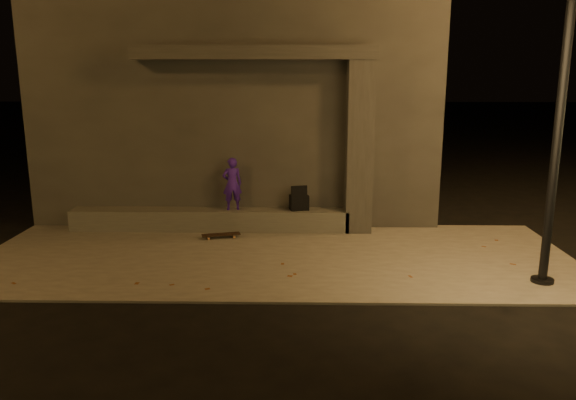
{
  "coord_description": "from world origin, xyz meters",
  "views": [
    {
      "loc": [
        0.43,
        -8.01,
        3.38
      ],
      "look_at": [
        0.23,
        2.0,
        1.1
      ],
      "focal_mm": 35.0,
      "sensor_mm": 36.0,
      "label": 1
    }
  ],
  "objects_px": {
    "column": "(359,148)",
    "skateboarder": "(232,184)",
    "skateboard": "(221,235)",
    "backpack": "(299,201)",
    "street_lamp_0": "(567,47)"
  },
  "relations": [
    {
      "from": "column",
      "to": "street_lamp_0",
      "type": "bearing_deg",
      "value": -48.13
    },
    {
      "from": "skateboarder",
      "to": "street_lamp_0",
      "type": "bearing_deg",
      "value": 138.76
    },
    {
      "from": "skateboarder",
      "to": "skateboard",
      "type": "xyz_separation_m",
      "value": [
        -0.18,
        -0.65,
        -0.95
      ]
    },
    {
      "from": "column",
      "to": "backpack",
      "type": "height_order",
      "value": "column"
    },
    {
      "from": "street_lamp_0",
      "to": "column",
      "type": "bearing_deg",
      "value": 131.87
    },
    {
      "from": "column",
      "to": "skateboard",
      "type": "height_order",
      "value": "column"
    },
    {
      "from": "backpack",
      "to": "street_lamp_0",
      "type": "height_order",
      "value": "street_lamp_0"
    },
    {
      "from": "skateboarder",
      "to": "street_lamp_0",
      "type": "relative_size",
      "value": 0.17
    },
    {
      "from": "backpack",
      "to": "skateboard",
      "type": "xyz_separation_m",
      "value": [
        -1.61,
        -0.65,
        -0.57
      ]
    },
    {
      "from": "skateboarder",
      "to": "backpack",
      "type": "relative_size",
      "value": 2.06
    },
    {
      "from": "column",
      "to": "skateboarder",
      "type": "relative_size",
      "value": 3.17
    },
    {
      "from": "column",
      "to": "skateboarder",
      "type": "distance_m",
      "value": 2.81
    },
    {
      "from": "column",
      "to": "street_lamp_0",
      "type": "distance_m",
      "value": 4.5
    },
    {
      "from": "backpack",
      "to": "column",
      "type": "bearing_deg",
      "value": -14.08
    },
    {
      "from": "skateboard",
      "to": "column",
      "type": "bearing_deg",
      "value": -2.77
    }
  ]
}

